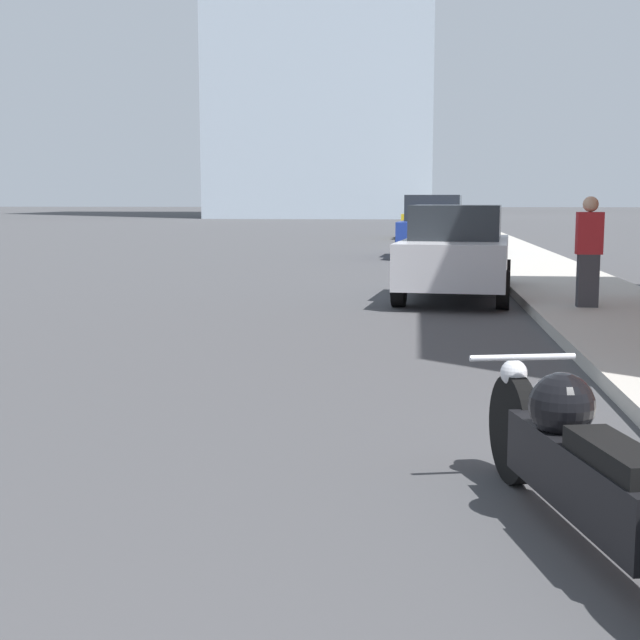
# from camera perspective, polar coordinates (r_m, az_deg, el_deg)

# --- Properties ---
(sidewalk) EXTENTS (2.29, 240.00, 0.15)m
(sidewalk) POSITION_cam_1_polar(r_m,az_deg,el_deg) (39.86, 10.25, 5.31)
(sidewalk) COLOR #B2ADA3
(sidewalk) RESTS_ON ground_plane
(motorcycle) EXTENTS (0.86, 2.60, 0.80)m
(motorcycle) POSITION_cam_1_polar(r_m,az_deg,el_deg) (4.54, 16.35, -8.87)
(motorcycle) COLOR black
(motorcycle) RESTS_ON ground_plane
(parked_car_silver) EXTENTS (2.11, 4.16, 1.58)m
(parked_car_silver) POSITION_cam_1_polar(r_m,az_deg,el_deg) (15.09, 8.70, 4.30)
(parked_car_silver) COLOR #BCBCC1
(parked_car_silver) RESTS_ON ground_plane
(parked_car_blue) EXTENTS (2.16, 3.94, 1.80)m
(parked_car_blue) POSITION_cam_1_polar(r_m,az_deg,el_deg) (26.18, 7.27, 5.94)
(parked_car_blue) COLOR #1E3899
(parked_car_blue) RESTS_ON ground_plane
(parked_car_yellow) EXTENTS (2.25, 4.68, 1.72)m
(parked_car_yellow) POSITION_cam_1_polar(r_m,az_deg,el_deg) (39.25, 6.91, 6.47)
(parked_car_yellow) COLOR gold
(parked_car_yellow) RESTS_ON ground_plane
(pedestrian) EXTENTS (0.36, 0.22, 1.56)m
(pedestrian) POSITION_cam_1_polar(r_m,az_deg,el_deg) (13.19, 16.83, 4.23)
(pedestrian) COLOR #38383D
(pedestrian) RESTS_ON sidewalk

